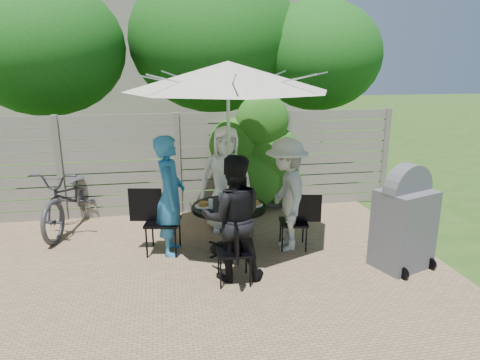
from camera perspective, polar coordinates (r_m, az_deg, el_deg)
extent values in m
plane|color=#284A17|center=(5.27, -6.51, -15.34)|extent=(60.00, 60.00, 0.00)
cube|color=#957556|center=(5.70, -6.88, -12.71)|extent=(7.00, 6.00, 0.02)
cube|color=gray|center=(7.73, -8.29, 2.08)|extent=(8.00, 0.10, 1.85)
ellipsoid|color=#276016|center=(7.77, 2.14, 2.10)|extent=(1.20, 0.70, 1.80)
cube|color=#A9998D|center=(16.53, -9.83, 14.54)|extent=(10.00, 6.00, 5.00)
ellipsoid|color=#145213|center=(9.80, -24.65, 15.73)|extent=(3.20, 3.20, 2.72)
ellipsoid|color=#145213|center=(10.12, -3.46, 18.17)|extent=(3.80, 3.80, 3.23)
ellipsoid|color=#145213|center=(9.94, 10.31, 16.00)|extent=(2.80, 2.80, 2.38)
cylinder|color=black|center=(6.16, -1.48, -3.58)|extent=(1.16, 1.16, 0.03)
cylinder|color=black|center=(6.28, -1.46, -6.53)|extent=(0.08, 0.08, 0.68)
cylinder|color=black|center=(6.40, -1.44, -9.21)|extent=(0.57, 0.57, 0.04)
cylinder|color=silver|center=(5.99, -1.52, 1.86)|extent=(0.05, 0.05, 2.57)
cone|color=beige|center=(5.83, -1.61, 13.68)|extent=(3.04, 3.04, 0.39)
cube|color=black|center=(7.12, -1.94, -2.66)|extent=(0.53, 0.53, 0.04)
cube|color=black|center=(7.27, -1.95, -0.18)|extent=(0.10, 0.47, 0.48)
imported|color=white|center=(6.90, -1.92, 0.08)|extent=(0.89, 0.63, 1.73)
cube|color=black|center=(6.25, -10.24, -5.52)|extent=(0.55, 0.55, 0.04)
cube|color=black|center=(6.21, -12.49, -3.26)|extent=(0.47, 0.12, 0.48)
imported|color=#2B7ABB|center=(6.11, -9.29, -2.13)|extent=(0.47, 0.67, 1.73)
cube|color=black|center=(5.37, -0.83, -9.43)|extent=(0.44, 0.44, 0.03)
cube|color=black|center=(5.09, -0.57, -8.08)|extent=(0.05, 0.42, 0.43)
imported|color=black|center=(5.33, -0.94, -5.15)|extent=(0.84, 0.69, 1.63)
cube|color=black|center=(6.37, 7.13, -5.62)|extent=(0.47, 0.47, 0.03)
cube|color=black|center=(6.33, 9.01, -3.74)|extent=(0.40, 0.10, 0.41)
imported|color=beige|center=(6.21, 6.18, -2.01)|extent=(0.72, 1.13, 1.67)
cylinder|color=white|center=(6.49, -1.68, -2.37)|extent=(0.26, 0.26, 0.01)
cylinder|color=#A06E2F|center=(6.48, -1.68, -2.10)|extent=(0.15, 0.15, 0.05)
cylinder|color=white|center=(6.14, -4.84, -3.47)|extent=(0.26, 0.26, 0.01)
cylinder|color=#A06E2F|center=(6.13, -4.85, -3.19)|extent=(0.15, 0.15, 0.05)
cylinder|color=white|center=(5.81, -1.26, -4.53)|extent=(0.26, 0.26, 0.01)
cylinder|color=#A06E2F|center=(5.80, -1.27, -4.23)|extent=(0.15, 0.15, 0.05)
cylinder|color=white|center=(6.18, 1.85, -3.29)|extent=(0.26, 0.26, 0.01)
cylinder|color=#A06E2F|center=(6.17, 1.86, -3.01)|extent=(0.15, 0.15, 0.05)
cylinder|color=silver|center=(6.37, -2.57, -2.13)|extent=(0.07, 0.07, 0.14)
cylinder|color=silver|center=(6.02, -3.90, -3.20)|extent=(0.07, 0.07, 0.14)
cylinder|color=silver|center=(5.89, -0.31, -3.59)|extent=(0.07, 0.07, 0.14)
cylinder|color=#59280C|center=(6.17, -2.07, -2.61)|extent=(0.09, 0.09, 0.16)
cylinder|color=#C6B293|center=(6.35, -0.71, -2.27)|extent=(0.08, 0.08, 0.12)
imported|color=#333338|center=(7.60, -21.48, -2.12)|extent=(1.15, 2.16, 1.08)
cube|color=#525256|center=(6.12, 20.93, -6.19)|extent=(0.84, 0.75, 1.08)
cylinder|color=#525256|center=(5.95, 21.43, -1.33)|extent=(0.74, 0.45, 0.71)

